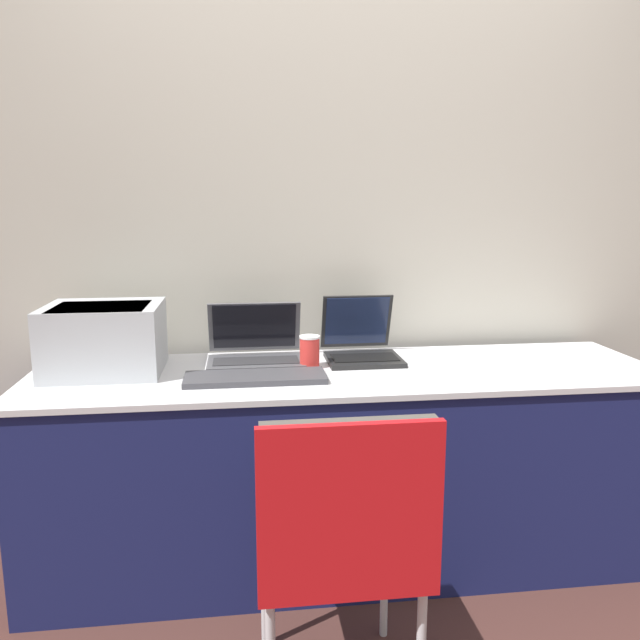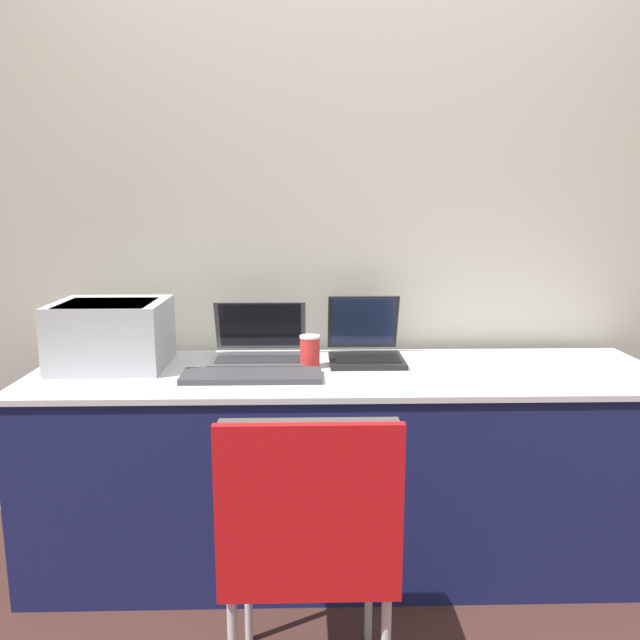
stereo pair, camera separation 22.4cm
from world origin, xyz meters
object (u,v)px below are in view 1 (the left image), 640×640
Objects in this scene: printer at (104,336)px; chair at (342,529)px; laptop_right at (361,345)px; coffee_cup at (310,352)px; external_keyboard at (255,378)px; laptop_left at (255,349)px.

chair is at bearing -49.82° from printer.
laptop_right is 0.25m from coffee_cup.
external_keyboard is 0.25m from coffee_cup.
laptop_right is 0.49m from external_keyboard.
laptop_right reaches higher than external_keyboard.
coffee_cup is (-0.21, -0.12, 0.01)m from laptop_right.
chair is (-0.01, -0.81, -0.25)m from coffee_cup.
laptop_right reaches higher than laptop_left.
printer is at bearing 161.54° from external_keyboard.
external_keyboard is at bearing -91.59° from laptop_left.
printer reaches higher than external_keyboard.
external_keyboard is (0.53, -0.18, -0.12)m from printer.
printer is 3.29× the size of coffee_cup.
external_keyboard is at bearing -145.03° from coffee_cup.
laptop_left is (0.53, 0.08, -0.08)m from printer.
printer is 0.73m from coffee_cup.
laptop_left reaches higher than external_keyboard.
laptop_right is at bearing 32.05° from external_keyboard.
printer is at bearing 177.27° from coffee_cup.
external_keyboard is (-0.42, -0.26, -0.04)m from laptop_right.
printer reaches higher than laptop_left.
printer is 0.46× the size of chair.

